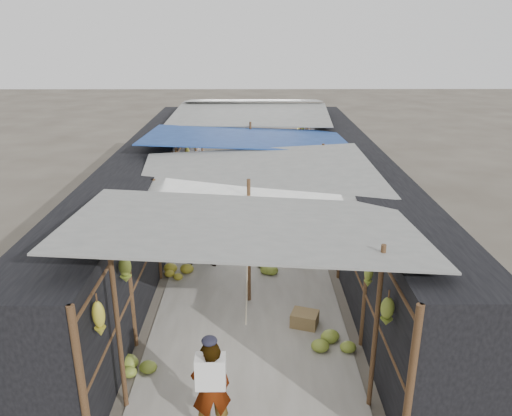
{
  "coord_description": "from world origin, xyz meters",
  "views": [
    {
      "loc": [
        0.09,
        -5.96,
        5.28
      ],
      "look_at": [
        0.15,
        5.13,
        1.25
      ],
      "focal_mm": 35.0,
      "sensor_mm": 36.0,
      "label": 1
    }
  ],
  "objects_px": {
    "black_basin": "(300,188)",
    "vendor_elderly": "(211,388)",
    "vendor_seated": "(293,181)",
    "shopper_blue": "(204,230)",
    "crate_near": "(291,253)"
  },
  "relations": [
    {
      "from": "black_basin",
      "to": "vendor_elderly",
      "type": "height_order",
      "value": "vendor_elderly"
    },
    {
      "from": "vendor_elderly",
      "to": "black_basin",
      "type": "bearing_deg",
      "value": -114.57
    },
    {
      "from": "black_basin",
      "to": "shopper_blue",
      "type": "distance_m",
      "value": 6.47
    },
    {
      "from": "crate_near",
      "to": "vendor_elderly",
      "type": "relative_size",
      "value": 0.36
    },
    {
      "from": "vendor_elderly",
      "to": "shopper_blue",
      "type": "xyz_separation_m",
      "value": [
        -0.56,
        5.06,
        0.19
      ]
    },
    {
      "from": "vendor_seated",
      "to": "black_basin",
      "type": "bearing_deg",
      "value": 136.49
    },
    {
      "from": "crate_near",
      "to": "shopper_blue",
      "type": "height_order",
      "value": "shopper_blue"
    },
    {
      "from": "black_basin",
      "to": "vendor_elderly",
      "type": "distance_m",
      "value": 11.1
    },
    {
      "from": "crate_near",
      "to": "vendor_seated",
      "type": "xyz_separation_m",
      "value": [
        0.43,
        4.95,
        0.31
      ]
    },
    {
      "from": "black_basin",
      "to": "vendor_elderly",
      "type": "xyz_separation_m",
      "value": [
        -2.18,
        -10.86,
        0.65
      ]
    },
    {
      "from": "vendor_seated",
      "to": "shopper_blue",
      "type": "bearing_deg",
      "value": -37.73
    },
    {
      "from": "black_basin",
      "to": "shopper_blue",
      "type": "relative_size",
      "value": 0.29
    },
    {
      "from": "vendor_elderly",
      "to": "shopper_blue",
      "type": "height_order",
      "value": "shopper_blue"
    },
    {
      "from": "crate_near",
      "to": "shopper_blue",
      "type": "distance_m",
      "value": 2.21
    },
    {
      "from": "vendor_elderly",
      "to": "vendor_seated",
      "type": "xyz_separation_m",
      "value": [
        1.9,
        10.39,
        -0.27
      ]
    }
  ]
}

